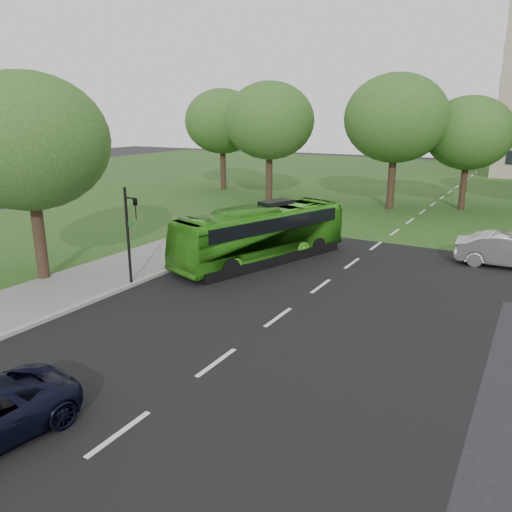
% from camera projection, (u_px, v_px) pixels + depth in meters
% --- Properties ---
extents(ground, '(160.00, 160.00, 0.00)m').
position_uv_depth(ground, '(250.00, 338.00, 16.58)').
color(ground, black).
rests_on(ground, ground).
extents(street_surfaces, '(120.00, 120.00, 0.15)m').
position_uv_depth(street_surfaces, '(407.00, 218.00, 35.73)').
color(street_surfaces, black).
rests_on(street_surfaces, ground).
extents(tree_park_a, '(7.44, 7.44, 9.89)m').
position_uv_depth(tree_park_a, '(270.00, 121.00, 41.16)').
color(tree_park_a, black).
rests_on(tree_park_a, ground).
extents(tree_park_b, '(7.83, 7.83, 10.27)m').
position_uv_depth(tree_park_b, '(396.00, 118.00, 37.68)').
color(tree_park_b, black).
rests_on(tree_park_b, ground).
extents(tree_park_c, '(6.50, 6.50, 8.63)m').
position_uv_depth(tree_park_c, '(469.00, 133.00, 37.72)').
color(tree_park_c, black).
rests_on(tree_park_c, ground).
extents(tree_park_f, '(7.25, 7.25, 9.69)m').
position_uv_depth(tree_park_f, '(222.00, 121.00, 48.30)').
color(tree_park_f, black).
rests_on(tree_park_f, ground).
extents(tree_side_near, '(6.73, 6.73, 8.94)m').
position_uv_depth(tree_side_near, '(28.00, 142.00, 20.77)').
color(tree_side_near, black).
rests_on(tree_side_near, ground).
extents(bus, '(5.33, 10.22, 2.78)m').
position_uv_depth(bus, '(262.00, 234.00, 25.06)').
color(bus, '#37921B').
rests_on(bus, ground).
extents(sedan, '(5.03, 2.08, 1.62)m').
position_uv_depth(sedan, '(509.00, 251.00, 24.16)').
color(sedan, silver).
rests_on(sedan, ground).
extents(traffic_light, '(0.69, 0.19, 4.29)m').
position_uv_depth(traffic_light, '(130.00, 229.00, 20.96)').
color(traffic_light, black).
rests_on(traffic_light, ground).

